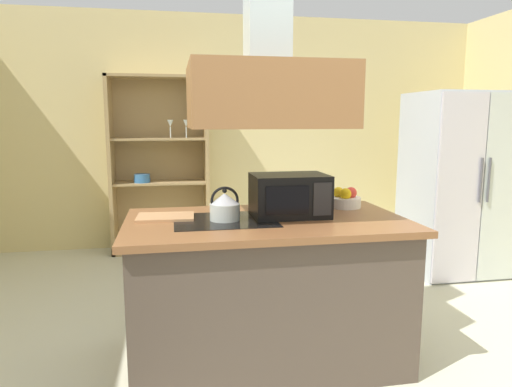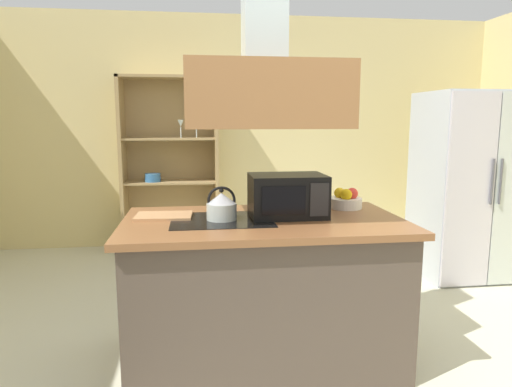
{
  "view_description": "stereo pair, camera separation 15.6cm",
  "coord_description": "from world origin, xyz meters",
  "px_view_note": "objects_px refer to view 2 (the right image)",
  "views": [
    {
      "loc": [
        -0.79,
        -2.53,
        1.49
      ],
      "look_at": [
        -0.24,
        0.47,
        1.0
      ],
      "focal_mm": 32.09,
      "sensor_mm": 36.0,
      "label": 1
    },
    {
      "loc": [
        -0.64,
        -2.55,
        1.49
      ],
      "look_at": [
        -0.24,
        0.47,
        1.0
      ],
      "focal_mm": 32.09,
      "sensor_mm": 36.0,
      "label": 2
    }
  ],
  "objects_px": {
    "kettle": "(222,206)",
    "microwave": "(287,195)",
    "refrigerator": "(469,185)",
    "dish_cabinet": "(171,174)",
    "cutting_board": "(164,216)",
    "fruit_bowl": "(346,200)"
  },
  "relations": [
    {
      "from": "kettle",
      "to": "microwave",
      "type": "distance_m",
      "value": 0.42
    },
    {
      "from": "cutting_board",
      "to": "fruit_bowl",
      "type": "xyz_separation_m",
      "value": [
        1.2,
        0.15,
        0.04
      ]
    },
    {
      "from": "dish_cabinet",
      "to": "microwave",
      "type": "distance_m",
      "value": 2.74
    },
    {
      "from": "refrigerator",
      "to": "microwave",
      "type": "height_order",
      "value": "refrigerator"
    },
    {
      "from": "refrigerator",
      "to": "kettle",
      "type": "bearing_deg",
      "value": -151.22
    },
    {
      "from": "dish_cabinet",
      "to": "microwave",
      "type": "height_order",
      "value": "dish_cabinet"
    },
    {
      "from": "fruit_bowl",
      "to": "dish_cabinet",
      "type": "bearing_deg",
      "value": 118.38
    },
    {
      "from": "refrigerator",
      "to": "cutting_board",
      "type": "relative_size",
      "value": 5.15
    },
    {
      "from": "microwave",
      "to": "fruit_bowl",
      "type": "height_order",
      "value": "microwave"
    },
    {
      "from": "dish_cabinet",
      "to": "kettle",
      "type": "relative_size",
      "value": 9.82
    },
    {
      "from": "dish_cabinet",
      "to": "cutting_board",
      "type": "distance_m",
      "value": 2.55
    },
    {
      "from": "dish_cabinet",
      "to": "kettle",
      "type": "height_order",
      "value": "dish_cabinet"
    },
    {
      "from": "refrigerator",
      "to": "microwave",
      "type": "xyz_separation_m",
      "value": [
        -2.03,
        -1.28,
        0.15
      ]
    },
    {
      "from": "kettle",
      "to": "cutting_board",
      "type": "xyz_separation_m",
      "value": [
        -0.35,
        0.12,
        -0.08
      ]
    },
    {
      "from": "dish_cabinet",
      "to": "cutting_board",
      "type": "xyz_separation_m",
      "value": [
        0.09,
        -2.54,
        0.03
      ]
    },
    {
      "from": "fruit_bowl",
      "to": "refrigerator",
      "type": "bearing_deg",
      "value": 34.08
    },
    {
      "from": "refrigerator",
      "to": "kettle",
      "type": "height_order",
      "value": "refrigerator"
    },
    {
      "from": "kettle",
      "to": "microwave",
      "type": "xyz_separation_m",
      "value": [
        0.41,
        0.06,
        0.04
      ]
    },
    {
      "from": "cutting_board",
      "to": "fruit_bowl",
      "type": "relative_size",
      "value": 1.53
    },
    {
      "from": "dish_cabinet",
      "to": "microwave",
      "type": "bearing_deg",
      "value": -71.87
    },
    {
      "from": "cutting_board",
      "to": "microwave",
      "type": "height_order",
      "value": "microwave"
    },
    {
      "from": "refrigerator",
      "to": "microwave",
      "type": "distance_m",
      "value": 2.4
    }
  ]
}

